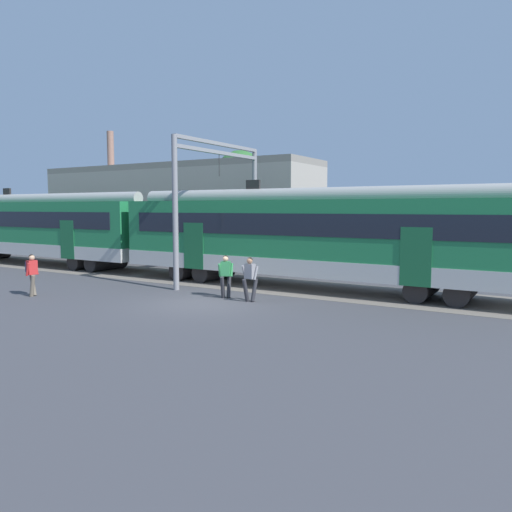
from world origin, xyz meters
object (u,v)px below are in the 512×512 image
pedestrian_green (226,273)px  pedestrian_grey (250,276)px  pedestrian_red (32,271)px  commuter_train (43,228)px

pedestrian_green → pedestrian_grey: same height
pedestrian_red → pedestrian_grey: same height
commuter_train → pedestrian_red: bearing=-37.9°
commuter_train → pedestrian_green: size_ratio=33.99×
pedestrian_green → commuter_train: bearing=167.2°
commuter_train → pedestrian_red: commuter_train is taller
pedestrian_red → commuter_train: bearing=142.1°
pedestrian_green → pedestrian_grey: size_ratio=1.00×
commuter_train → pedestrian_green: 16.57m
pedestrian_red → pedestrian_green: 7.68m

